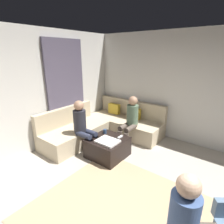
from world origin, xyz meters
TOP-DOWN VIEW (x-y plane):
  - wall_back at (0.00, 2.94)m, footprint 6.00×0.12m
  - wall_left at (-2.94, 0.00)m, footprint 0.12×6.00m
  - curtain_panel at (-2.84, 1.30)m, footprint 0.06×1.10m
  - area_rug at (-0.20, 0.10)m, footprint 2.60×2.20m
  - sectional_couch at (-2.08, 1.88)m, footprint 2.10×2.55m
  - ottoman at (-1.39, 1.15)m, footprint 0.76×0.76m
  - folded_blanket at (-1.29, 1.03)m, footprint 0.44×0.36m
  - coffee_mug at (-1.61, 1.33)m, footprint 0.08×0.08m
  - game_remote at (-1.21, 1.37)m, footprint 0.05×0.15m
  - person_on_couch_back at (-1.31, 1.93)m, footprint 0.30×0.60m
  - person_on_couch_side at (-1.93, 0.97)m, footprint 0.60×0.30m
  - person_on_armchair at (0.63, -0.05)m, footprint 0.58×0.50m

SIDE VIEW (x-z plane):
  - area_rug at x=-0.20m, z-range 0.00..0.01m
  - ottoman at x=-1.39m, z-range 0.00..0.42m
  - sectional_couch at x=-2.08m, z-range -0.15..0.72m
  - game_remote at x=-1.21m, z-range 0.42..0.44m
  - folded_blanket at x=-1.29m, z-range 0.42..0.46m
  - coffee_mug at x=-1.61m, z-range 0.42..0.52m
  - person_on_armchair at x=0.63m, z-range 0.05..1.23m
  - person_on_couch_back at x=-1.31m, z-range 0.06..1.26m
  - person_on_couch_side at x=-1.93m, z-range 0.06..1.26m
  - curtain_panel at x=-2.84m, z-range 0.00..2.50m
  - wall_back at x=0.00m, z-range 0.00..2.70m
  - wall_left at x=-2.94m, z-range 0.00..2.70m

